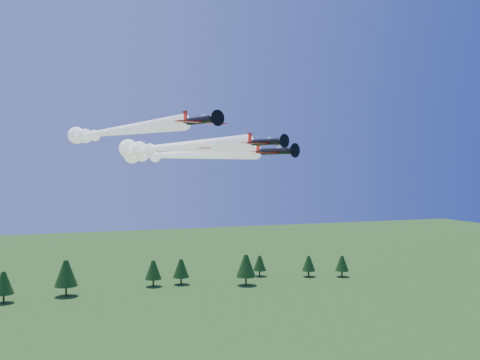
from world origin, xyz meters
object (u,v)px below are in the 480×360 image
object	(u,v)px
plane_right	(176,155)
plane_lead	(169,147)
plane_slot	(216,147)
plane_left	(112,132)

from	to	relation	value
plane_right	plane_lead	bearing A→B (deg)	-130.76
plane_lead	plane_right	xyz separation A→B (m)	(4.05, 12.30, -0.94)
plane_slot	plane_left	bearing A→B (deg)	107.60
plane_left	plane_right	bearing A→B (deg)	-6.98
plane_lead	plane_slot	world-z (taller)	plane_lead
plane_left	plane_slot	size ratio (longest dim) A/B	7.16
plane_left	plane_right	distance (m)	13.83
plane_lead	plane_left	xyz separation A→B (m)	(-8.86, 9.67, 3.26)
plane_right	plane_slot	xyz separation A→B (m)	(1.20, -23.41, 0.66)
plane_lead	plane_right	bearing A→B (deg)	49.79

